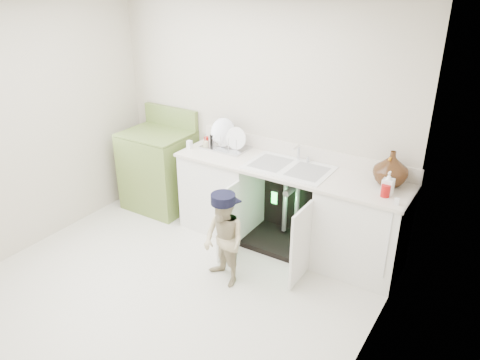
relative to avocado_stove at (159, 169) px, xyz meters
name	(u,v)px	position (x,y,z in m)	size (l,w,h in m)	color
ground	(174,286)	(1.17, -1.18, -0.49)	(3.50, 3.50, 0.00)	beige
room_shell	(165,164)	(1.17, -1.18, 0.76)	(6.00, 5.50, 1.26)	beige
counter_run	(290,206)	(1.75, 0.03, -0.02)	(2.44, 1.02, 1.23)	white
avocado_stove	(159,169)	(0.00, 0.00, 0.00)	(0.77, 0.65, 1.20)	olive
repair_worker	(224,240)	(1.53, -0.86, -0.03)	(0.53, 0.78, 0.91)	#CABA91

